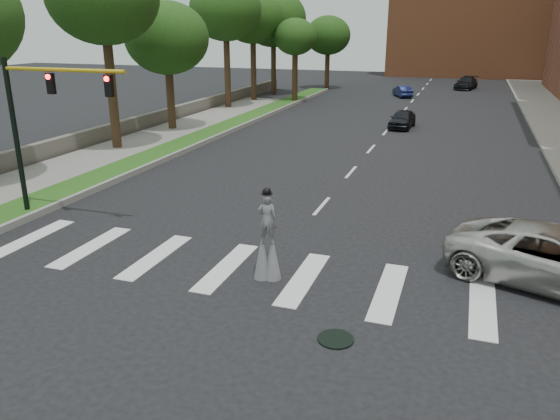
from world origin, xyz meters
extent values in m
plane|color=black|center=(0.00, 0.00, 0.00)|extent=(160.00, 160.00, 0.00)
cube|color=#214E16|center=(-11.50, 20.00, 0.12)|extent=(2.00, 60.00, 0.25)
cube|color=gray|center=(-10.45, 20.00, 0.14)|extent=(0.20, 60.00, 0.28)
cube|color=slate|center=(-14.50, 10.00, 0.09)|extent=(4.00, 60.00, 0.18)
cube|color=#5B564E|center=(-17.00, 22.00, 0.55)|extent=(0.50, 56.00, 1.10)
cylinder|color=black|center=(3.00, -2.00, 0.02)|extent=(0.90, 0.90, 0.04)
cube|color=#AD5E36|center=(6.00, 78.00, 9.00)|extent=(26.00, 14.00, 18.00)
cylinder|color=black|center=(-11.00, 3.00, 3.10)|extent=(0.20, 0.20, 6.20)
cylinder|color=gold|center=(-8.40, 3.00, 5.80)|extent=(5.20, 0.14, 0.14)
cube|color=black|center=(-9.00, 3.00, 5.30)|extent=(0.28, 0.18, 0.75)
cylinder|color=#FF0C0C|center=(-9.00, 2.90, 5.55)|extent=(0.18, 0.06, 0.18)
cube|color=black|center=(-6.50, 3.00, 5.30)|extent=(0.28, 0.18, 0.75)
cylinder|color=#FF0C0C|center=(-6.50, 2.90, 5.55)|extent=(0.18, 0.06, 0.18)
cylinder|color=#362415|center=(0.38, 0.73, 0.57)|extent=(0.07, 0.07, 1.14)
cylinder|color=#362415|center=(0.07, 0.66, 0.57)|extent=(0.07, 0.07, 1.14)
cone|color=slate|center=(0.38, 0.73, 0.71)|extent=(0.52, 0.52, 1.42)
cone|color=slate|center=(0.07, 0.66, 0.71)|extent=(0.52, 0.52, 1.42)
imported|color=slate|center=(0.23, 0.70, 1.91)|extent=(0.63, 0.47, 1.55)
sphere|color=black|center=(0.23, 0.70, 2.75)|extent=(0.26, 0.26, 0.26)
cylinder|color=black|center=(0.23, 0.70, 2.70)|extent=(0.34, 0.34, 0.02)
cube|color=yellow|center=(0.20, 0.83, 2.34)|extent=(0.22, 0.05, 0.10)
imported|color=#B4B2AA|center=(8.42, 3.00, 0.87)|extent=(6.83, 4.74, 1.73)
imported|color=black|center=(0.88, 28.08, 0.67)|extent=(1.85, 4.03, 1.34)
imported|color=#161D4D|center=(-1.39, 46.98, 0.60)|extent=(2.61, 3.83, 1.20)
imported|color=black|center=(4.90, 57.07, 0.72)|extent=(2.94, 5.27, 1.44)
cylinder|color=#362415|center=(-14.83, 14.66, 3.65)|extent=(0.56, 0.56, 7.30)
cylinder|color=#362415|center=(-14.88, 21.56, 2.50)|extent=(0.56, 0.56, 5.01)
ellipsoid|color=#173710|center=(-14.88, 21.56, 6.47)|extent=(5.86, 5.86, 4.98)
cylinder|color=#362415|center=(-15.58, 33.09, 3.52)|extent=(0.56, 0.56, 7.04)
ellipsoid|color=#173710|center=(-15.58, 33.09, 8.63)|extent=(6.36, 6.36, 5.40)
cylinder|color=#362415|center=(-15.33, 44.87, 3.12)|extent=(0.56, 0.56, 6.25)
ellipsoid|color=#173710|center=(-15.33, 44.87, 8.01)|extent=(7.04, 7.04, 5.98)
cylinder|color=#362415|center=(-10.99, 38.94, 2.62)|extent=(0.56, 0.56, 5.24)
ellipsoid|color=#173710|center=(-10.99, 38.94, 6.27)|extent=(4.09, 4.09, 3.48)
cylinder|color=#362415|center=(-11.09, 52.18, 2.43)|extent=(0.56, 0.56, 4.86)
ellipsoid|color=#173710|center=(-11.09, 52.18, 6.19)|extent=(5.29, 5.29, 4.50)
cylinder|color=#362415|center=(-15.18, 38.52, 3.30)|extent=(0.56, 0.56, 6.60)
ellipsoid|color=#173710|center=(-15.18, 38.52, 8.09)|extent=(5.96, 5.96, 5.07)
camera|label=1|loc=(5.50, -13.45, 7.32)|focal=35.00mm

